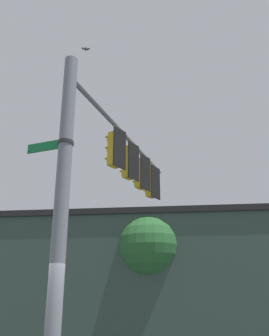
% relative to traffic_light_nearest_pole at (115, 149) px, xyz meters
% --- Properties ---
extents(signal_pole, '(0.32, 0.32, 7.35)m').
position_rel_traffic_light_nearest_pole_xyz_m(signal_pole, '(-2.59, -0.81, -2.40)').
color(signal_pole, slate).
rests_on(signal_pole, ground).
extents(mast_arm, '(6.81, 2.20, 0.14)m').
position_rel_traffic_light_nearest_pole_xyz_m(mast_arm, '(0.79, 0.22, 0.77)').
color(mast_arm, slate).
extents(traffic_light_nearest_pole, '(0.54, 0.49, 1.31)m').
position_rel_traffic_light_nearest_pole_xyz_m(traffic_light_nearest_pole, '(0.00, 0.00, 0.00)').
color(traffic_light_nearest_pole, black).
extents(traffic_light_mid_inner, '(0.54, 0.49, 1.31)m').
position_rel_traffic_light_nearest_pole_xyz_m(traffic_light_mid_inner, '(1.08, 0.33, 0.00)').
color(traffic_light_mid_inner, black).
extents(traffic_light_mid_outer, '(0.54, 0.49, 1.31)m').
position_rel_traffic_light_nearest_pole_xyz_m(traffic_light_mid_outer, '(2.15, 0.66, 0.00)').
color(traffic_light_mid_outer, black).
extents(traffic_light_arm_end, '(0.54, 0.49, 1.31)m').
position_rel_traffic_light_nearest_pole_xyz_m(traffic_light_arm_end, '(3.23, 0.99, 0.00)').
color(traffic_light_arm_end, black).
extents(street_name_sign, '(0.48, 1.14, 0.22)m').
position_rel_traffic_light_nearest_pole_xyz_m(street_name_sign, '(-2.65, -0.61, -0.95)').
color(street_name_sign, '#147238').
extents(bird_flying, '(0.23, 0.26, 0.08)m').
position_rel_traffic_light_nearest_pole_xyz_m(bird_flying, '(-0.02, 1.43, 4.24)').
color(bird_flying, '#4C4742').
extents(storefront_building, '(12.11, 15.01, 6.41)m').
position_rel_traffic_light_nearest_pole_xyz_m(storefront_building, '(8.59, 6.08, -2.85)').
color(storefront_building, '#33473D').
rests_on(storefront_building, ground).
extents(tree_by_storefront, '(3.45, 3.45, 6.31)m').
position_rel_traffic_light_nearest_pole_xyz_m(tree_by_storefront, '(7.82, 4.42, -1.51)').
color(tree_by_storefront, '#4C3823').
rests_on(tree_by_storefront, ground).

